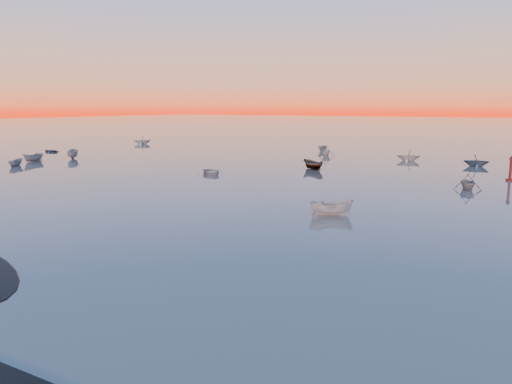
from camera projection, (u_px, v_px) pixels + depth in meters
The scene contains 5 objects.
ground at pixel (414, 147), 109.71m from camera, with size 600.00×600.00×0.00m, color #6B6059.
moored_fleet at pixel (339, 171), 69.48m from camera, with size 124.00×58.00×1.20m, color silver, non-canonical shape.
boat_near_left at pixel (211, 174), 65.81m from camera, with size 4.24×1.77×1.06m, color silver.
boat_near_center at pixel (331, 215), 41.25m from camera, with size 3.70×1.57×1.28m, color silver.
channel_marker at pixel (510, 170), 59.83m from camera, with size 0.89×0.89×3.17m.
Camera 1 is at (24.12, -12.64, 8.94)m, focal length 35.00 mm.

